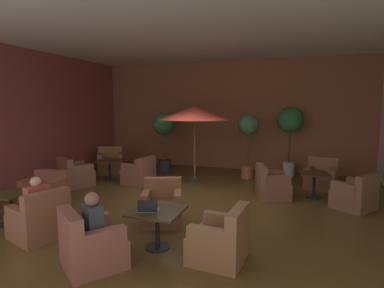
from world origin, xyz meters
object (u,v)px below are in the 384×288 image
object	(u,v)px
armchair_front_right_south	(75,175)
patron_blue_shirt	(93,218)
potted_tree_left_corner	(164,129)
armchair_front_right_north	(139,173)
iced_drink_cup	(152,204)
armchair_front_left_north	(221,241)
armchair_front_left_east	(162,207)
armchair_rear_right_north	(46,194)
patron_by_window	(37,198)
armchair_mid_center_east	(355,196)
armchair_front_left_south	(90,246)
armchair_front_right_east	(110,163)
patio_umbrella_tall_red	(195,113)
open_laptop	(148,208)
potted_tree_mid_left	(290,126)
armchair_mid_center_north	(271,185)
cafe_table_front_left	(157,218)
cafe_table_rear_right	(11,201)
potted_tree_mid_right	(248,133)
armchair_rear_right_south	(39,220)
armchair_mid_center_south	(321,177)
cafe_table_mid_center	(314,179)

from	to	relation	value
armchair_front_right_south	patron_blue_shirt	distance (m)	4.80
potted_tree_left_corner	patron_blue_shirt	size ratio (longest dim) A/B	3.07
armchair_front_right_north	iced_drink_cup	distance (m)	4.14
armchair_front_left_north	armchair_front_left_east	size ratio (longest dim) A/B	0.88
armchair_rear_right_north	patron_by_window	world-z (taller)	patron_by_window
armchair_mid_center_east	iced_drink_cup	xyz separation A→B (m)	(-3.43, -3.04, 0.38)
armchair_front_left_east	iced_drink_cup	bearing A→B (deg)	-74.79
armchair_front_left_south	armchair_front_right_east	xyz separation A→B (m)	(-3.35, 5.41, 0.02)
patio_umbrella_tall_red	open_laptop	bearing A→B (deg)	-80.20
armchair_front_left_south	armchair_rear_right_north	xyz separation A→B (m)	(-2.60, 1.83, -0.01)
potted_tree_mid_left	armchair_front_left_south	bearing A→B (deg)	-109.02
armchair_front_right_east	patron_blue_shirt	world-z (taller)	patron_blue_shirt
armchair_front_right_north	armchair_front_right_east	world-z (taller)	armchair_front_right_east
armchair_mid_center_north	armchair_mid_center_east	xyz separation A→B (m)	(1.83, -0.34, 0.00)
armchair_front_left_north	patio_umbrella_tall_red	bearing A→B (deg)	113.41
armchair_front_left_north	armchair_front_left_east	xyz separation A→B (m)	(-1.44, 1.07, 0.01)
cafe_table_front_left	armchair_front_left_south	distance (m)	1.08
armchair_front_right_north	armchair_front_right_south	bearing A→B (deg)	-150.10
potted_tree_left_corner	armchair_rear_right_north	bearing A→B (deg)	-101.92
armchair_front_right_north	armchair_front_right_east	size ratio (longest dim) A/B	0.76
open_laptop	iced_drink_cup	bearing A→B (deg)	98.18
armchair_front_right_south	potted_tree_mid_left	xyz separation A→B (m)	(5.65, 3.48, 1.32)
cafe_table_rear_right	armchair_mid_center_east	bearing A→B (deg)	26.43
armchair_front_left_south	potted_tree_mid_right	bearing A→B (deg)	79.02
armchair_front_left_north	armchair_rear_right_south	world-z (taller)	armchair_rear_right_south
armchair_front_right_south	armchair_mid_center_north	world-z (taller)	armchair_front_right_south
armchair_mid_center_south	patron_blue_shirt	size ratio (longest dim) A/B	1.39
armchair_front_right_east	patron_by_window	size ratio (longest dim) A/B	1.68
armchair_front_left_east	patio_umbrella_tall_red	world-z (taller)	patio_umbrella_tall_red
armchair_front_right_east	cafe_table_rear_right	distance (m)	4.69
armchair_front_right_north	armchair_rear_right_north	bearing A→B (deg)	-109.49
potted_tree_mid_left	cafe_table_mid_center	bearing A→B (deg)	-74.08
armchair_rear_right_north	patron_by_window	size ratio (longest dim) A/B	1.41
potted_tree_mid_right	patron_by_window	size ratio (longest dim) A/B	3.06
armchair_front_left_south	cafe_table_mid_center	bearing A→B (deg)	56.13
cafe_table_front_left	armchair_front_left_east	world-z (taller)	armchair_front_left_east
armchair_front_right_north	patron_by_window	xyz separation A→B (m)	(0.18, -3.90, 0.40)
armchair_rear_right_south	cafe_table_mid_center	bearing A→B (deg)	42.06
armchair_front_left_east	armchair_mid_center_north	world-z (taller)	armchair_front_left_east
armchair_mid_center_east	armchair_mid_center_south	bearing A→B (deg)	109.91
armchair_front_right_east	armchair_rear_right_north	world-z (taller)	armchair_front_right_east
armchair_mid_center_south	patio_umbrella_tall_red	world-z (taller)	patio_umbrella_tall_red
armchair_front_right_east	armchair_front_right_south	world-z (taller)	armchair_front_right_east
armchair_front_left_east	armchair_mid_center_north	bearing A→B (deg)	53.25
cafe_table_rear_right	potted_tree_mid_left	world-z (taller)	potted_tree_mid_left
cafe_table_front_left	potted_tree_left_corner	distance (m)	5.91
armchair_front_right_east	patron_blue_shirt	distance (m)	6.36
cafe_table_mid_center	armchair_rear_right_south	distance (m)	6.12
patio_umbrella_tall_red	patron_by_window	distance (m)	5.08
armchair_mid_center_east	armchair_rear_right_north	world-z (taller)	armchair_mid_center_east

